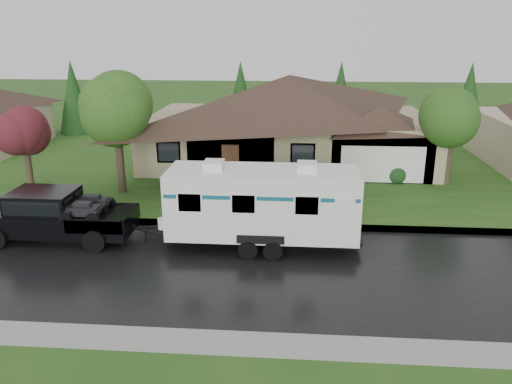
{
  "coord_description": "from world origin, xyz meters",
  "views": [
    {
      "loc": [
        2.36,
        -18.65,
        8.47
      ],
      "look_at": [
        0.78,
        2.0,
        1.73
      ],
      "focal_mm": 35.0,
      "sensor_mm": 36.0,
      "label": 1
    }
  ],
  "objects": [
    {
      "name": "shrub_row",
      "position": [
        2.0,
        9.3,
        0.65
      ],
      "size": [
        13.6,
        1.0,
        1.0
      ],
      "color": "#143814",
      "rests_on": "lawn"
    },
    {
      "name": "curb",
      "position": [
        0.0,
        2.25,
        0.07
      ],
      "size": [
        140.0,
        0.5,
        0.15
      ],
      "primitive_type": "cube",
      "color": "gray",
      "rests_on": "ground"
    },
    {
      "name": "road",
      "position": [
        0.0,
        -2.0,
        0.01
      ],
      "size": [
        140.0,
        8.0,
        0.01
      ],
      "primitive_type": "cube",
      "color": "black",
      "rests_on": "ground"
    },
    {
      "name": "tree_red",
      "position": [
        -11.86,
        6.31,
        3.37
      ],
      "size": [
        2.81,
        2.81,
        4.64
      ],
      "color": "#382B1E",
      "rests_on": "lawn"
    },
    {
      "name": "pickup_truck",
      "position": [
        -7.63,
        0.17,
        1.15
      ],
      "size": [
        6.46,
        2.46,
        2.15
      ],
      "color": "black",
      "rests_on": "ground"
    },
    {
      "name": "lawn",
      "position": [
        0.0,
        15.0,
        0.07
      ],
      "size": [
        140.0,
        26.0,
        0.15
      ],
      "primitive_type": "cube",
      "color": "#264C17",
      "rests_on": "ground"
    },
    {
      "name": "tree_left_green",
      "position": [
        -6.79,
        6.35,
        4.47
      ],
      "size": [
        3.77,
        3.77,
        6.23
      ],
      "color": "#382B1E",
      "rests_on": "lawn"
    },
    {
      "name": "house_main",
      "position": [
        2.29,
        13.84,
        3.59
      ],
      "size": [
        19.44,
        10.8,
        6.9
      ],
      "color": "tan",
      "rests_on": "lawn"
    },
    {
      "name": "ground",
      "position": [
        0.0,
        0.0,
        0.0
      ],
      "size": [
        140.0,
        140.0,
        0.0
      ],
      "primitive_type": "plane",
      "color": "#264C17",
      "rests_on": "ground"
    },
    {
      "name": "tree_right_green",
      "position": [
        11.02,
        9.14,
        3.89
      ],
      "size": [
        3.26,
        3.26,
        5.4
      ],
      "color": "#382B1E",
      "rests_on": "lawn"
    },
    {
      "name": "travel_trailer",
      "position": [
        1.19,
        0.17,
        1.9
      ],
      "size": [
        7.97,
        2.8,
        3.57
      ],
      "color": "white",
      "rests_on": "ground"
    }
  ]
}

